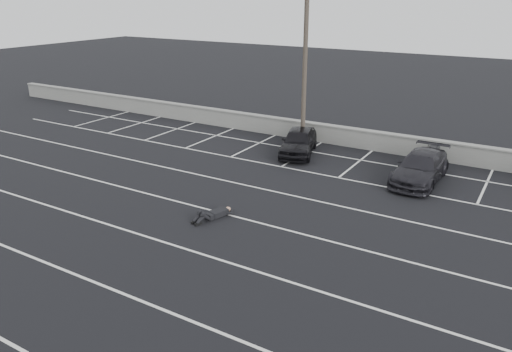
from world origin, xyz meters
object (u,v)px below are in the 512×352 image
Objects in this scene: car_right at (420,167)px; trash_bin at (434,154)px; car_left at (299,141)px; utility_pole at (305,57)px; person at (219,210)px.

car_right is 5.58× the size of trash_bin.
utility_pole reaches higher than car_left.
person is (0.83, -8.57, -0.46)m from car_left.
trash_bin is at bearing 2.52° from car_left.
utility_pole is at bearing 92.81° from car_left.
trash_bin is (7.14, 0.40, -4.36)m from utility_pole.
person is at bearing -125.24° from car_right.
car_right is 0.48× the size of utility_pole.
car_right is (6.52, -0.83, -0.03)m from car_left.
person is (-5.62, -10.86, -0.18)m from trash_bin.
trash_bin is at bearing 3.21° from utility_pole.
utility_pole is (-7.20, 2.72, 4.11)m from car_right.
person is at bearing -101.46° from car_left.
utility_pole is 8.37m from trash_bin.
car_left is at bearing -70.19° from utility_pole.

